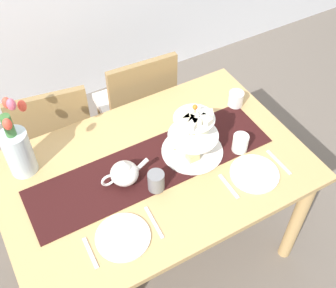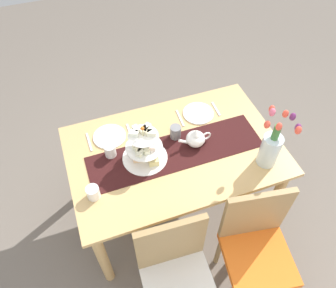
{
  "view_description": "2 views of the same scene",
  "coord_description": "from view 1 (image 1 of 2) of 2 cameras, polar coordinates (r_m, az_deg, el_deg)",
  "views": [
    {
      "loc": [
        -0.56,
        -1.13,
        2.33
      ],
      "look_at": [
        0.1,
        0.04,
        0.85
      ],
      "focal_mm": 45.58,
      "sensor_mm": 36.0,
      "label": 1
    },
    {
      "loc": [
        0.52,
        1.31,
        2.54
      ],
      "look_at": [
        0.04,
        -0.02,
        0.82
      ],
      "focal_mm": 35.68,
      "sensor_mm": 36.0,
      "label": 2
    }
  ],
  "objects": [
    {
      "name": "dinner_plate_left",
      "position": [
        1.81,
        -6.04,
        -12.26
      ],
      "size": [
        0.23,
        0.23,
        0.01
      ],
      "primitive_type": "cylinder",
      "color": "white",
      "rests_on": "dining_table"
    },
    {
      "name": "mug_white_text",
      "position": [
        2.08,
        9.64,
        0.11
      ],
      "size": [
        0.08,
        0.08,
        0.09
      ],
      "primitive_type": "cylinder",
      "color": "white",
      "rests_on": "dining_table"
    },
    {
      "name": "fork_right",
      "position": [
        1.96,
        8.12,
        -5.62
      ],
      "size": [
        0.02,
        0.15,
        0.01
      ],
      "primitive_type": "cube",
      "rotation": [
        0.0,
        0.0,
        -0.01
      ],
      "color": "silver",
      "rests_on": "dining_table"
    },
    {
      "name": "table_runner",
      "position": [
        2.02,
        -2.15,
        -2.85
      ],
      "size": [
        1.19,
        0.31,
        0.0
      ],
      "primitive_type": "cube",
      "color": "black",
      "rests_on": "dining_table"
    },
    {
      "name": "ground_plane",
      "position": [
        2.65,
        -1.47,
        -13.75
      ],
      "size": [
        8.0,
        8.0,
        0.0
      ],
      "primitive_type": "plane",
      "color": "#6B6056"
    },
    {
      "name": "dinner_plate_right",
      "position": [
        2.02,
        11.49,
        -3.91
      ],
      "size": [
        0.23,
        0.23,
        0.01
      ],
      "primitive_type": "cylinder",
      "color": "white",
      "rests_on": "dining_table"
    },
    {
      "name": "knife_right",
      "position": [
        2.1,
        14.6,
        -2.37
      ],
      "size": [
        0.02,
        0.17,
        0.01
      ],
      "primitive_type": "cube",
      "rotation": [
        0.0,
        0.0,
        0.01
      ],
      "color": "silver",
      "rests_on": "dining_table"
    },
    {
      "name": "teapot",
      "position": [
        1.93,
        -5.88,
        -3.84
      ],
      "size": [
        0.24,
        0.13,
        0.14
      ],
      "color": "white",
      "rests_on": "table_runner"
    },
    {
      "name": "cream_jug",
      "position": [
        2.31,
        9.06,
        5.96
      ],
      "size": [
        0.08,
        0.08,
        0.08
      ],
      "primitive_type": "cylinder",
      "color": "white",
      "rests_on": "dining_table"
    },
    {
      "name": "fork_left",
      "position": [
        1.79,
        -10.35,
        -14.14
      ],
      "size": [
        0.02,
        0.15,
        0.01
      ],
      "primitive_type": "cube",
      "rotation": [
        0.0,
        0.0,
        -0.03
      ],
      "color": "silver",
      "rests_on": "dining_table"
    },
    {
      "name": "mug_grey",
      "position": [
        1.9,
        -1.6,
        -4.98
      ],
      "size": [
        0.08,
        0.08,
        0.09
      ],
      "primitive_type": "cylinder",
      "color": "slate",
      "rests_on": "table_runner"
    },
    {
      "name": "chair_right",
      "position": [
        2.71,
        -4.12,
        5.19
      ],
      "size": [
        0.44,
        0.44,
        0.91
      ],
      "color": "olive",
      "rests_on": "ground_plane"
    },
    {
      "name": "knife_left",
      "position": [
        1.84,
        -1.89,
        -10.42
      ],
      "size": [
        0.02,
        0.17,
        0.01
      ],
      "primitive_type": "cube",
      "rotation": [
        0.0,
        0.0,
        -0.05
      ],
      "color": "silver",
      "rests_on": "dining_table"
    },
    {
      "name": "chair_left",
      "position": [
        2.6,
        -14.88,
        1.06
      ],
      "size": [
        0.48,
        0.48,
        0.91
      ],
      "color": "olive",
      "rests_on": "ground_plane"
    },
    {
      "name": "dining_table",
      "position": [
        2.1,
        -1.81,
        -5.25
      ],
      "size": [
        1.44,
        0.94,
        0.77
      ],
      "color": "tan",
      "rests_on": "ground_plane"
    },
    {
      "name": "tiered_cake_stand",
      "position": [
        2.0,
        3.31,
        1.16
      ],
      "size": [
        0.3,
        0.3,
        0.3
      ],
      "color": "beige",
      "rests_on": "table_runner"
    },
    {
      "name": "tulip_vase",
      "position": [
        2.0,
        -19.7,
        -0.31
      ],
      "size": [
        0.22,
        0.25,
        0.46
      ],
      "color": "silver",
      "rests_on": "dining_table"
    }
  ]
}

